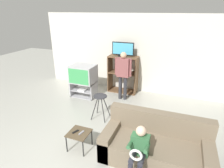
{
  "coord_description": "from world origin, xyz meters",
  "views": [
    {
      "loc": [
        1.67,
        -1.93,
        2.71
      ],
      "look_at": [
        0.05,
        2.27,
        0.9
      ],
      "focal_mm": 30.0,
      "sensor_mm": 36.0,
      "label": 1
    }
  ],
  "objects_px": {
    "media_shelf": "(123,74)",
    "television_flat": "(123,50)",
    "television_main": "(83,74)",
    "folding_stool": "(100,100)",
    "couch": "(155,146)",
    "remote_control_white": "(81,133)",
    "person_standing_adult": "(123,72)",
    "snack_table": "(79,134)",
    "tv_stand": "(84,89)",
    "remote_control_black": "(75,132)",
    "person_seated_child": "(139,149)"
  },
  "relations": [
    {
      "from": "tv_stand",
      "to": "folding_stool",
      "type": "xyz_separation_m",
      "value": [
        1.08,
        -1.04,
        0.28
      ]
    },
    {
      "from": "folding_stool",
      "to": "couch",
      "type": "bearing_deg",
      "value": -31.55
    },
    {
      "from": "couch",
      "to": "person_seated_child",
      "type": "distance_m",
      "value": 0.63
    },
    {
      "from": "remote_control_white",
      "to": "person_standing_adult",
      "type": "bearing_deg",
      "value": 100.93
    },
    {
      "from": "snack_table",
      "to": "couch",
      "type": "xyz_separation_m",
      "value": [
        1.5,
        0.26,
        -0.05
      ]
    },
    {
      "from": "remote_control_white",
      "to": "couch",
      "type": "xyz_separation_m",
      "value": [
        1.45,
        0.26,
        -0.11
      ]
    },
    {
      "from": "remote_control_black",
      "to": "remote_control_white",
      "type": "height_order",
      "value": "same"
    },
    {
      "from": "person_standing_adult",
      "to": "person_seated_child",
      "type": "bearing_deg",
      "value": -67.16
    },
    {
      "from": "folding_stool",
      "to": "couch",
      "type": "distance_m",
      "value": 1.87
    },
    {
      "from": "media_shelf",
      "to": "couch",
      "type": "distance_m",
      "value": 3.27
    },
    {
      "from": "television_main",
      "to": "television_flat",
      "type": "distance_m",
      "value": 1.51
    },
    {
      "from": "television_main",
      "to": "person_standing_adult",
      "type": "distance_m",
      "value": 1.29
    },
    {
      "from": "television_main",
      "to": "remote_control_white",
      "type": "height_order",
      "value": "television_main"
    },
    {
      "from": "tv_stand",
      "to": "television_main",
      "type": "bearing_deg",
      "value": 47.29
    },
    {
      "from": "snack_table",
      "to": "person_standing_adult",
      "type": "bearing_deg",
      "value": 87.34
    },
    {
      "from": "remote_control_white",
      "to": "person_standing_adult",
      "type": "relative_size",
      "value": 0.09
    },
    {
      "from": "media_shelf",
      "to": "remote_control_black",
      "type": "distance_m",
      "value": 3.12
    },
    {
      "from": "television_main",
      "to": "couch",
      "type": "bearing_deg",
      "value": -37.27
    },
    {
      "from": "tv_stand",
      "to": "folding_stool",
      "type": "bearing_deg",
      "value": -43.9
    },
    {
      "from": "person_standing_adult",
      "to": "person_seated_child",
      "type": "xyz_separation_m",
      "value": [
        1.17,
        -2.79,
        -0.35
      ]
    },
    {
      "from": "tv_stand",
      "to": "folding_stool",
      "type": "relative_size",
      "value": 1.24
    },
    {
      "from": "tv_stand",
      "to": "person_seated_child",
      "type": "xyz_separation_m",
      "value": [
        2.44,
        -2.53,
        0.33
      ]
    },
    {
      "from": "tv_stand",
      "to": "remote_control_white",
      "type": "height_order",
      "value": "tv_stand"
    },
    {
      "from": "remote_control_white",
      "to": "person_standing_adult",
      "type": "xyz_separation_m",
      "value": [
        0.06,
        2.53,
        0.53
      ]
    },
    {
      "from": "remote_control_black",
      "to": "couch",
      "type": "relative_size",
      "value": 0.07
    },
    {
      "from": "media_shelf",
      "to": "television_flat",
      "type": "bearing_deg",
      "value": 171.68
    },
    {
      "from": "snack_table",
      "to": "couch",
      "type": "bearing_deg",
      "value": 9.9
    },
    {
      "from": "person_seated_child",
      "to": "snack_table",
      "type": "bearing_deg",
      "value": 168.57
    },
    {
      "from": "couch",
      "to": "person_standing_adult",
      "type": "distance_m",
      "value": 2.73
    },
    {
      "from": "television_main",
      "to": "media_shelf",
      "type": "distance_m",
      "value": 1.36
    },
    {
      "from": "television_main",
      "to": "folding_stool",
      "type": "distance_m",
      "value": 1.52
    },
    {
      "from": "tv_stand",
      "to": "person_seated_child",
      "type": "height_order",
      "value": "person_seated_child"
    },
    {
      "from": "tv_stand",
      "to": "person_standing_adult",
      "type": "height_order",
      "value": "person_standing_adult"
    },
    {
      "from": "snack_table",
      "to": "remote_control_black",
      "type": "height_order",
      "value": "remote_control_black"
    },
    {
      "from": "media_shelf",
      "to": "television_flat",
      "type": "xyz_separation_m",
      "value": [
        -0.02,
        0.0,
        0.84
      ]
    },
    {
      "from": "media_shelf",
      "to": "snack_table",
      "type": "distance_m",
      "value": 3.12
    },
    {
      "from": "folding_stool",
      "to": "couch",
      "type": "height_order",
      "value": "couch"
    },
    {
      "from": "media_shelf",
      "to": "remote_control_black",
      "type": "xyz_separation_m",
      "value": [
        -0.01,
        -3.11,
        -0.25
      ]
    },
    {
      "from": "remote_control_black",
      "to": "remote_control_white",
      "type": "bearing_deg",
      "value": 29.45
    },
    {
      "from": "television_flat",
      "to": "remote_control_black",
      "type": "xyz_separation_m",
      "value": [
        0.02,
        -3.12,
        -1.08
      ]
    },
    {
      "from": "television_main",
      "to": "folding_stool",
      "type": "height_order",
      "value": "television_main"
    },
    {
      "from": "remote_control_white",
      "to": "remote_control_black",
      "type": "bearing_deg",
      "value": -163.45
    },
    {
      "from": "tv_stand",
      "to": "television_main",
      "type": "distance_m",
      "value": 0.53
    },
    {
      "from": "media_shelf",
      "to": "remote_control_white",
      "type": "xyz_separation_m",
      "value": [
        0.13,
        -3.1,
        -0.25
      ]
    },
    {
      "from": "remote_control_black",
      "to": "couch",
      "type": "bearing_deg",
      "value": 34.96
    },
    {
      "from": "remote_control_black",
      "to": "remote_control_white",
      "type": "distance_m",
      "value": 0.13
    },
    {
      "from": "folding_stool",
      "to": "snack_table",
      "type": "xyz_separation_m",
      "value": [
        0.08,
        -1.23,
        -0.19
      ]
    },
    {
      "from": "person_standing_adult",
      "to": "folding_stool",
      "type": "bearing_deg",
      "value": -98.49
    },
    {
      "from": "snack_table",
      "to": "television_main",
      "type": "bearing_deg",
      "value": 116.67
    },
    {
      "from": "person_standing_adult",
      "to": "remote_control_black",
      "type": "bearing_deg",
      "value": -94.31
    }
  ]
}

